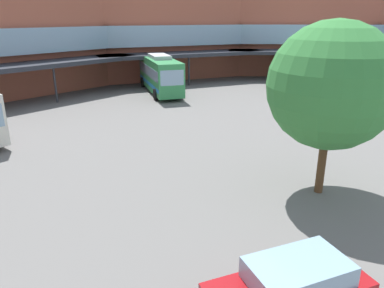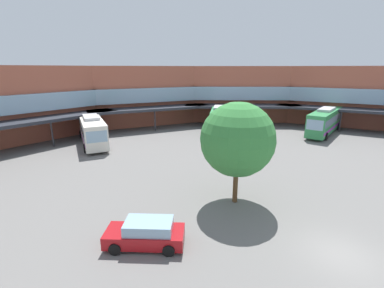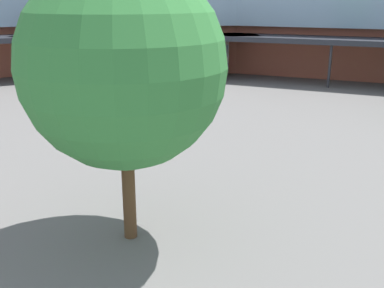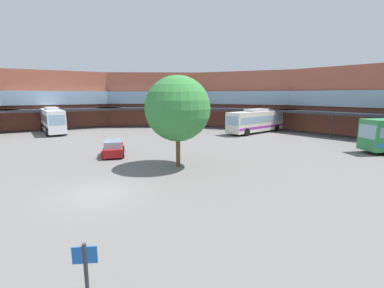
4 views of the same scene
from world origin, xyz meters
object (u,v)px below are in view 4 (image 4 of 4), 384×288
object	(u,v)px
bus_1	(256,121)
bus_3	(52,120)
parked_car	(114,148)
plaza_tree	(178,109)
stop_sign_post	(87,278)

from	to	relation	value
bus_1	bus_3	size ratio (longest dim) A/B	1.13
bus_1	parked_car	world-z (taller)	bus_1
bus_1	plaza_tree	bearing A→B (deg)	20.24
bus_3	parked_car	bearing A→B (deg)	7.56
bus_1	stop_sign_post	size ratio (longest dim) A/B	4.81
plaza_tree	bus_1	bearing A→B (deg)	97.35
bus_1	parked_car	size ratio (longest dim) A/B	2.58
bus_1	parked_car	distance (m)	23.94
plaza_tree	stop_sign_post	world-z (taller)	plaza_tree
bus_3	stop_sign_post	distance (m)	40.76
bus_3	stop_sign_post	size ratio (longest dim) A/B	4.26
bus_1	stop_sign_post	world-z (taller)	bus_1
bus_3	bus_1	bearing A→B (deg)	56.44
parked_car	stop_sign_post	distance (m)	20.83
parked_car	bus_3	bearing A→B (deg)	27.95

